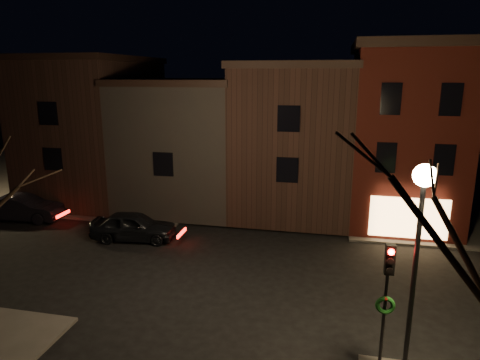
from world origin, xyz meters
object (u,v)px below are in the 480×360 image
(parked_car_b, at_px, (23,208))
(street_lamp_near, at_px, (420,217))
(traffic_signal, at_px, (387,287))
(parked_car_a, at_px, (134,226))

(parked_car_b, bearing_deg, street_lamp_near, -123.29)
(street_lamp_near, bearing_deg, parked_car_b, 153.75)
(traffic_signal, height_order, parked_car_a, traffic_signal)
(street_lamp_near, distance_m, parked_car_b, 23.66)
(parked_car_b, bearing_deg, parked_car_a, -107.36)
(street_lamp_near, relative_size, traffic_signal, 1.60)
(traffic_signal, bearing_deg, street_lamp_near, -39.37)
(street_lamp_near, height_order, parked_car_a, street_lamp_near)
(street_lamp_near, relative_size, parked_car_b, 1.34)
(parked_car_a, bearing_deg, street_lamp_near, -132.00)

